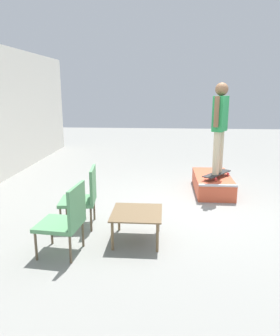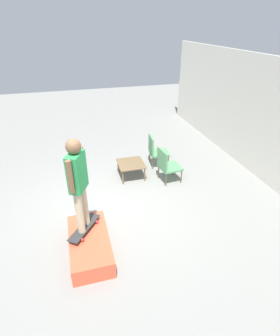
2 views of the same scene
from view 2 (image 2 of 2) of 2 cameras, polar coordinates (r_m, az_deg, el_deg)
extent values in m
plane|color=gray|center=(5.90, -7.64, -9.62)|extent=(24.00, 24.00, 0.00)
cube|color=#DB5638|center=(5.02, -10.89, -15.93)|extent=(1.42, 0.70, 0.33)
cylinder|color=#B7B7BC|center=(5.44, -11.84, -9.49)|extent=(0.05, 0.70, 0.05)
cube|color=#2D2D2D|center=(4.98, -11.99, -12.52)|extent=(0.76, 0.64, 0.02)
cylinder|color=red|center=(4.80, -12.36, -15.02)|extent=(0.06, 0.06, 0.05)
cylinder|color=red|center=(4.91, -14.69, -14.19)|extent=(0.06, 0.06, 0.05)
cylinder|color=red|center=(5.10, -9.34, -11.50)|extent=(0.06, 0.06, 0.05)
cylinder|color=red|center=(5.20, -11.57, -10.80)|extent=(0.06, 0.06, 0.05)
cylinder|color=#C6B793|center=(4.79, -12.04, -7.89)|extent=(0.13, 0.13, 0.83)
cylinder|color=#C6B793|center=(4.63, -13.03, -9.49)|extent=(0.13, 0.13, 0.83)
cube|color=#28934C|center=(4.30, -13.59, -0.84)|extent=(0.43, 0.35, 0.66)
cylinder|color=brown|center=(4.46, -12.49, 1.23)|extent=(0.09, 0.09, 0.56)
cylinder|color=brown|center=(4.09, -14.95, -1.92)|extent=(0.09, 0.09, 0.56)
sphere|color=brown|center=(4.09, -14.32, 4.59)|extent=(0.24, 0.24, 0.24)
cube|color=brown|center=(6.90, -1.98, 0.99)|extent=(0.72, 0.68, 0.02)
cylinder|color=brown|center=(7.22, -4.77, 0.38)|extent=(0.04, 0.04, 0.39)
cylinder|color=brown|center=(6.69, -3.73, -2.10)|extent=(0.04, 0.04, 0.39)
cylinder|color=brown|center=(7.33, -0.33, 0.97)|extent=(0.04, 0.04, 0.39)
cylinder|color=brown|center=(6.81, 1.04, -1.42)|extent=(0.04, 0.04, 0.39)
cylinder|color=brown|center=(7.48, 6.14, 1.30)|extent=(0.03, 0.03, 0.37)
cylinder|color=brown|center=(7.86, 5.30, 2.80)|extent=(0.03, 0.03, 0.37)
cylinder|color=brown|center=(7.38, 2.85, 1.03)|extent=(0.03, 0.03, 0.37)
cylinder|color=brown|center=(7.76, 2.15, 2.56)|extent=(0.03, 0.03, 0.37)
cube|color=#569360|center=(7.52, 4.17, 3.34)|extent=(0.57, 0.57, 0.05)
cube|color=#569360|center=(7.36, 2.42, 5.10)|extent=(0.52, 0.09, 0.49)
cylinder|color=brown|center=(6.84, 8.97, -1.83)|extent=(0.03, 0.03, 0.37)
cylinder|color=brown|center=(7.16, 7.24, -0.13)|extent=(0.03, 0.03, 0.37)
cylinder|color=brown|center=(6.65, 5.67, -2.57)|extent=(0.03, 0.03, 0.37)
cylinder|color=brown|center=(6.98, 4.06, -0.79)|extent=(0.03, 0.03, 0.37)
cube|color=#569360|center=(6.80, 6.58, 0.19)|extent=(0.57, 0.57, 0.05)
cube|color=#569360|center=(6.57, 4.86, 1.87)|extent=(0.52, 0.10, 0.49)
camera|label=1|loc=(10.25, -10.14, 19.80)|focal=35.00mm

